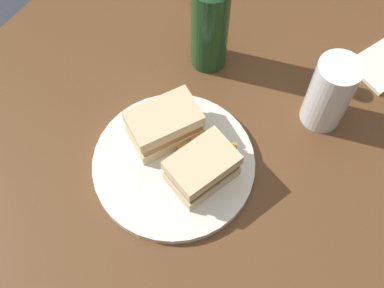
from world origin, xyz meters
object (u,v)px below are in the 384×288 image
plate (174,164)px  sandwich_half_left (202,168)px  napkin (383,65)px  cider_bottle (210,20)px  sandwich_half_right (164,125)px  pint_glass (328,96)px

plate → sandwich_half_left: size_ratio=2.22×
plate → sandwich_half_left: sandwich_half_left is taller
napkin → cider_bottle: bearing=121.1°
sandwich_half_left → cider_bottle: 0.26m
sandwich_half_right → napkin: (0.36, -0.25, -0.04)m
cider_bottle → plate: bearing=-161.4°
cider_bottle → napkin: 0.35m
napkin → sandwich_half_right: bearing=145.0°
cider_bottle → pint_glass: bearing=-88.6°
napkin → sandwich_half_left: bearing=158.2°
pint_glass → napkin: pint_glass is taller
plate → pint_glass: size_ratio=1.90×
sandwich_half_left → napkin: 0.42m
sandwich_half_right → pint_glass: 0.28m
pint_glass → cider_bottle: size_ratio=0.53×
pint_glass → cider_bottle: cider_bottle is taller
plate → cider_bottle: size_ratio=1.01×
plate → cider_bottle: (0.22, 0.07, 0.10)m
sandwich_half_left → sandwich_half_right: sandwich_half_right is taller
pint_glass → napkin: (0.17, -0.05, -0.06)m
pint_glass → cider_bottle: 0.24m
sandwich_half_right → napkin: 0.44m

